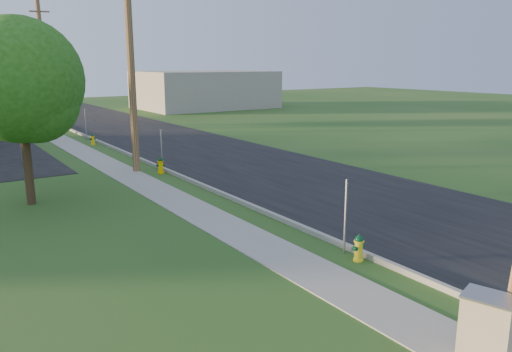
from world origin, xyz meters
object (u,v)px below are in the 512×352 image
(utility_pole_mid, at_px, (131,62))
(price_pylon, at_px, (13,52))
(hydrant_near, at_px, (359,248))
(utility_cabinet, at_px, (486,334))
(tree_verge, at_px, (23,85))
(hydrant_far, at_px, (93,139))
(utility_pole_far, at_px, (44,64))
(hydrant_mid, at_px, (161,165))

(utility_pole_mid, xyz_separation_m, price_pylon, (-3.90, 5.50, 0.48))
(hydrant_near, bearing_deg, utility_cabinet, -110.84)
(tree_verge, relative_size, hydrant_far, 8.99)
(price_pylon, xyz_separation_m, hydrant_far, (4.46, 3.33, -5.08))
(utility_pole_far, distance_m, hydrant_mid, 19.58)
(hydrant_near, distance_m, hydrant_mid, 12.34)
(tree_verge, distance_m, utility_cabinet, 15.61)
(price_pylon, bearing_deg, tree_verge, -97.16)
(utility_pole_far, bearing_deg, utility_pole_mid, -90.00)
(price_pylon, relative_size, hydrant_mid, 8.97)
(hydrant_far, bearing_deg, utility_cabinet, -93.20)
(hydrant_near, bearing_deg, hydrant_mid, 90.14)
(utility_pole_mid, distance_m, price_pylon, 6.76)
(utility_pole_mid, xyz_separation_m, hydrant_far, (0.56, 8.83, -4.60))
(price_pylon, height_order, hydrant_mid, price_pylon)
(utility_pole_far, relative_size, utility_cabinet, 7.10)
(utility_pole_mid, xyz_separation_m, hydrant_near, (0.77, -13.40, -4.61))
(hydrant_near, xyz_separation_m, utility_cabinet, (-1.70, -4.46, 0.32))
(hydrant_mid, bearing_deg, price_pylon, 125.27)
(tree_verge, distance_m, hydrant_mid, 7.20)
(utility_pole_mid, relative_size, utility_pole_far, 1.03)
(price_pylon, xyz_separation_m, hydrant_mid, (4.64, -6.56, -5.06))
(price_pylon, bearing_deg, utility_pole_far, 72.67)
(hydrant_mid, bearing_deg, hydrant_near, -89.86)
(utility_pole_mid, xyz_separation_m, utility_pole_far, (0.00, 18.00, -0.15))
(utility_pole_far, height_order, hydrant_far, utility_pole_far)
(hydrant_near, relative_size, hydrant_far, 0.98)
(utility_pole_mid, relative_size, utility_cabinet, 7.33)
(tree_verge, xyz_separation_m, hydrant_far, (5.55, 12.03, -3.81))
(price_pylon, distance_m, tree_verge, 8.86)
(utility_pole_far, distance_m, hydrant_far, 10.21)
(utility_pole_mid, bearing_deg, hydrant_far, 86.37)
(hydrant_near, bearing_deg, price_pylon, 103.87)
(utility_pole_mid, bearing_deg, tree_verge, -147.33)
(tree_verge, bearing_deg, utility_cabinet, -74.51)
(tree_verge, height_order, hydrant_far, tree_verge)
(utility_cabinet, bearing_deg, utility_pole_mid, 87.02)
(utility_pole_mid, bearing_deg, price_pylon, 125.34)
(utility_pole_mid, height_order, tree_verge, utility_pole_mid)
(utility_pole_mid, height_order, utility_pole_far, utility_pole_mid)
(price_pylon, relative_size, hydrant_near, 9.68)
(hydrant_mid, height_order, utility_cabinet, utility_cabinet)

